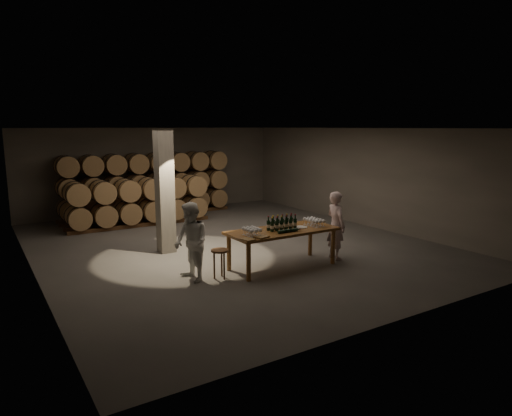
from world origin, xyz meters
TOP-DOWN VIEW (x-y plane):
  - room at (-1.80, 0.20)m, footprint 12.00×12.00m
  - tasting_table at (0.00, -2.50)m, footprint 2.60×1.10m
  - barrel_stack_back at (-0.57, 5.20)m, footprint 6.26×0.95m
  - barrel_stack_front at (-1.35, 3.80)m, footprint 4.70×0.95m
  - bottle_cluster at (-0.00, -2.48)m, footprint 0.73×0.23m
  - lying_bottles at (-0.07, -2.81)m, footprint 0.61×0.08m
  - glass_cluster_left at (-0.91, -2.63)m, footprint 0.31×0.42m
  - glass_cluster_right at (0.89, -2.55)m, footprint 0.31×0.53m
  - plate at (0.50, -2.55)m, footprint 0.29×0.29m
  - notebook_near at (-0.84, -2.90)m, footprint 0.32×0.28m
  - notebook_corner at (-1.18, -2.91)m, footprint 0.26×0.31m
  - pen at (-0.69, -2.89)m, footprint 0.15×0.04m
  - stool at (-1.60, -2.43)m, footprint 0.38×0.38m
  - person_man at (1.52, -2.63)m, footprint 0.47×0.66m
  - person_woman at (-2.19, -2.26)m, footprint 0.70×0.87m

SIDE VIEW (x-z plane):
  - stool at x=-1.60m, z-range 0.20..0.84m
  - tasting_table at x=0.00m, z-range 0.35..1.25m
  - barrel_stack_front at x=-1.35m, z-range 0.04..1.61m
  - person_man at x=1.52m, z-range 0.00..1.69m
  - person_woman at x=-2.19m, z-range 0.00..1.69m
  - pen at x=-0.69m, z-range 0.90..0.91m
  - plate at x=0.50m, z-range 0.90..0.92m
  - notebook_corner at x=-1.18m, z-range 0.90..0.92m
  - notebook_near at x=-0.84m, z-range 0.90..0.93m
  - lying_bottles at x=-0.07m, z-range 0.90..0.98m
  - bottle_cluster at x=0.00m, z-range 0.85..1.19m
  - glass_cluster_right at x=0.89m, z-range 0.94..1.12m
  - glass_cluster_left at x=-0.91m, z-range 0.94..1.12m
  - barrel_stack_back at x=-0.57m, z-range 0.04..2.35m
  - room at x=-1.80m, z-range -4.40..7.60m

